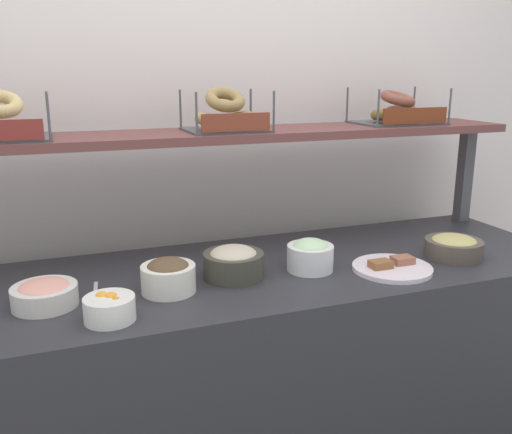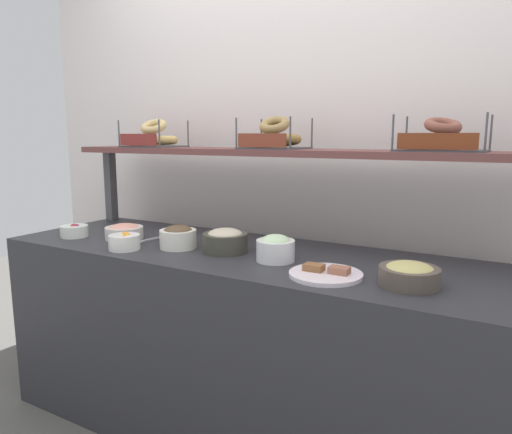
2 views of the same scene
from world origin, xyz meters
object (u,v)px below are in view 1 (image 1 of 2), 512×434
object	(u,v)px
bowl_hummus	(454,246)
bagel_basket_everything	(226,116)
bowl_chocolate_spread	(168,275)
bowl_tuna_salad	(233,262)
serving_plate_white	(392,267)
bowl_lox_spread	(45,294)
bagel_basket_plain	(0,124)
bowl_scallion_spread	(310,255)
bagel_basket_cinnamon_raisin	(397,112)
serving_spoon_near_plate	(95,298)
bowl_fruit_salad	(109,308)

from	to	relation	value
bowl_hummus	bagel_basket_everything	world-z (taller)	bagel_basket_everything
bowl_chocolate_spread	bagel_basket_everything	distance (m)	0.62
bowl_tuna_salad	serving_plate_white	xyz separation A→B (m)	(0.51, -0.12, -0.04)
bowl_lox_spread	bagel_basket_plain	bearing A→B (deg)	104.77
bowl_hummus	serving_plate_white	xyz separation A→B (m)	(-0.28, -0.04, -0.03)
bowl_lox_spread	bagel_basket_plain	xyz separation A→B (m)	(-0.09, 0.32, 0.44)
bowl_hummus	bowl_scallion_spread	xyz separation A→B (m)	(-0.53, 0.06, 0.01)
bagel_basket_everything	bagel_basket_cinnamon_raisin	distance (m)	0.72
bagel_basket_everything	bagel_basket_cinnamon_raisin	size ratio (longest dim) A/B	0.85
bagel_basket_cinnamon_raisin	bowl_chocolate_spread	bearing A→B (deg)	-160.13
bowl_chocolate_spread	bowl_tuna_salad	world-z (taller)	bowl_chocolate_spread
bowl_scallion_spread	bowl_chocolate_spread	bearing A→B (deg)	-177.60
bowl_hummus	bowl_chocolate_spread	world-z (taller)	bowl_chocolate_spread
bowl_scallion_spread	bagel_basket_cinnamon_raisin	xyz separation A→B (m)	(0.54, 0.35, 0.42)
bowl_chocolate_spread	bagel_basket_plain	distance (m)	0.69
bowl_lox_spread	bowl_scallion_spread	bearing A→B (deg)	0.14
bowl_scallion_spread	serving_plate_white	size ratio (longest dim) A/B	0.59
serving_plate_white	bagel_basket_plain	bearing A→B (deg)	160.08
bowl_chocolate_spread	bagel_basket_plain	size ratio (longest dim) A/B	0.56
serving_spoon_near_plate	bagel_basket_plain	xyz separation A→B (m)	(-0.22, 0.33, 0.47)
bagel_basket_plain	bagel_basket_everything	distance (m)	0.72
bowl_hummus	serving_spoon_near_plate	bearing A→B (deg)	177.59
bowl_tuna_salad	bowl_scallion_spread	bearing A→B (deg)	-5.89
bowl_scallion_spread	bowl_chocolate_spread	world-z (taller)	bowl_scallion_spread
bowl_hummus	bowl_tuna_salad	bearing A→B (deg)	173.75
bowl_tuna_salad	bagel_basket_everything	xyz separation A→B (m)	(0.07, 0.30, 0.43)
bowl_scallion_spread	bagel_basket_everything	world-z (taller)	bagel_basket_everything
bowl_fruit_salad	bagel_basket_everything	size ratio (longest dim) A/B	0.48
serving_spoon_near_plate	bagel_basket_everything	distance (m)	0.77
bagel_basket_plain	serving_plate_white	bearing A→B (deg)	-19.92
bowl_chocolate_spread	bowl_lox_spread	bearing A→B (deg)	177.03
bowl_tuna_salad	bagel_basket_everything	bearing A→B (deg)	76.10
bowl_chocolate_spread	bagel_basket_everything	world-z (taller)	bagel_basket_everything
bowl_scallion_spread	bagel_basket_cinnamon_raisin	size ratio (longest dim) A/B	0.46
bowl_chocolate_spread	bagel_basket_cinnamon_raisin	world-z (taller)	bagel_basket_cinnamon_raisin
bagel_basket_everything	serving_plate_white	bearing A→B (deg)	-44.39
bowl_lox_spread	bagel_basket_everything	xyz separation A→B (m)	(0.64, 0.33, 0.44)
bowl_lox_spread	serving_plate_white	xyz separation A→B (m)	(1.07, -0.10, -0.03)
bowl_lox_spread	bagel_basket_cinnamon_raisin	world-z (taller)	bagel_basket_cinnamon_raisin
bowl_scallion_spread	bagel_basket_plain	world-z (taller)	bagel_basket_plain
bowl_tuna_salad	bagel_basket_cinnamon_raisin	size ratio (longest dim) A/B	0.58
serving_spoon_near_plate	bagel_basket_cinnamon_raisin	bearing A→B (deg)	16.16
bowl_scallion_spread	bowl_lox_spread	bearing A→B (deg)	-179.86
bowl_fruit_salad	bagel_basket_cinnamon_raisin	bearing A→B (deg)	22.82
bagel_basket_cinnamon_raisin	bowl_scallion_spread	bearing A→B (deg)	-147.26
bagel_basket_plain	bagel_basket_cinnamon_raisin	world-z (taller)	bagel_basket_plain
bagel_basket_everything	bowl_chocolate_spread	bearing A→B (deg)	-130.16
bagel_basket_everything	bowl_tuna_salad	bearing A→B (deg)	-103.90
bowl_scallion_spread	bowl_hummus	bearing A→B (deg)	-6.42
bowl_hummus	bowl_tuna_salad	distance (m)	0.79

